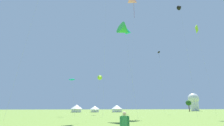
% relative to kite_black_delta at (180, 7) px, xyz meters
% --- Properties ---
extents(kite_black_delta, '(1.50, 1.61, 30.55)m').
position_rel_kite_black_delta_xyz_m(kite_black_delta, '(0.00, 0.00, 0.00)').
color(kite_black_delta, black).
rests_on(kite_black_delta, ground).
extents(kite_black_parafoil, '(1.17, 2.70, 23.28)m').
position_rel_kite_black_delta_xyz_m(kite_black_parafoil, '(1.83, 18.87, -6.82)').
color(kite_black_parafoil, black).
rests_on(kite_black_parafoil, ground).
extents(kite_cyan_delta, '(4.35, 3.64, 35.57)m').
position_rel_kite_black_delta_xyz_m(kite_cyan_delta, '(-8.39, 24.85, 4.30)').
color(kite_cyan_delta, '#1EB7CC').
rests_on(kite_cyan_delta, ground).
extents(kite_cyan_parafoil, '(2.44, 2.75, 9.23)m').
position_rel_kite_black_delta_xyz_m(kite_cyan_parafoil, '(-29.32, 6.02, -20.73)').
color(kite_cyan_parafoil, '#1EB7CC').
rests_on(kite_cyan_parafoil, ground).
extents(kite_pink_delta, '(4.39, 3.73, 36.43)m').
position_rel_kite_black_delta_xyz_m(kite_pink_delta, '(-12.03, 5.30, 4.85)').
color(kite_pink_delta, pink).
rests_on(kite_pink_delta, ground).
extents(kite_lime_diamond, '(2.22, 2.31, 24.79)m').
position_rel_kite_black_delta_xyz_m(kite_lime_diamond, '(4.63, 0.49, -6.44)').
color(kite_lime_diamond, '#99DB2D').
rests_on(kite_lime_diamond, ground).
extents(kite_green_delta, '(4.03, 3.95, 20.19)m').
position_rel_kite_black_delta_xyz_m(kite_green_delta, '(-17.71, -4.54, -11.21)').
color(kite_green_delta, green).
rests_on(kite_green_delta, ground).
extents(kite_lime_delta, '(2.51, 2.95, 12.02)m').
position_rel_kite_black_delta_xyz_m(kite_lime_delta, '(-21.52, 13.69, -18.52)').
color(kite_lime_delta, '#99DB2D').
rests_on(kite_lime_delta, ground).
extents(festival_tent_right, '(5.11, 5.11, 3.32)m').
position_rel_kite_black_delta_xyz_m(festival_tent_right, '(-29.63, 38.82, -27.83)').
color(festival_tent_right, white).
rests_on(festival_tent_right, ground).
extents(festival_tent_left, '(4.30, 4.30, 2.79)m').
position_rel_kite_black_delta_xyz_m(festival_tent_left, '(-21.54, 38.82, -28.12)').
color(festival_tent_left, white).
rests_on(festival_tent_left, ground).
extents(festival_tent_center, '(4.93, 4.93, 3.21)m').
position_rel_kite_black_delta_xyz_m(festival_tent_center, '(-11.33, 38.82, -27.89)').
color(festival_tent_center, white).
rests_on(festival_tent_center, ground).
extents(observatory_dome, '(6.40, 6.40, 10.80)m').
position_rel_kite_black_delta_xyz_m(observatory_dome, '(41.19, 55.79, -23.66)').
color(observatory_dome, white).
rests_on(observatory_dome, ground).
extents(tree_distant_left, '(2.93, 2.93, 6.03)m').
position_rel_kite_black_delta_xyz_m(tree_distant_left, '(30.63, 46.11, -25.18)').
color(tree_distant_left, brown).
rests_on(tree_distant_left, ground).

